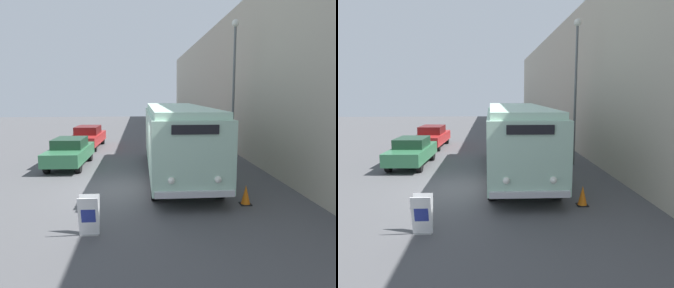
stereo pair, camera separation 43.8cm
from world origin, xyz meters
The scene contains 8 objects.
ground_plane centered at (0.00, 0.00, 0.00)m, with size 80.00×80.00×0.00m, color #4C4C4F.
building_wall_right centered at (6.17, 10.00, 4.37)m, with size 0.30×60.00×8.75m.
vintage_bus centered at (1.86, 2.20, 1.74)m, with size 2.57×9.81×3.05m.
sign_board centered at (-1.10, -3.93, 0.50)m, with size 0.52×0.39×1.03m.
streetlamp centered at (4.92, 4.15, 4.58)m, with size 0.36×0.36×7.17m.
parked_car_near centered at (-3.26, 4.28, 0.74)m, with size 1.85×4.20×1.42m.
parked_car_mid centered at (-3.27, 10.06, 0.74)m, with size 1.95×4.58×1.44m.
traffic_cone centered at (3.66, -2.00, 0.32)m, with size 0.36×0.36×0.66m.
Camera 2 is at (0.69, -12.10, 3.62)m, focal length 35.00 mm.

